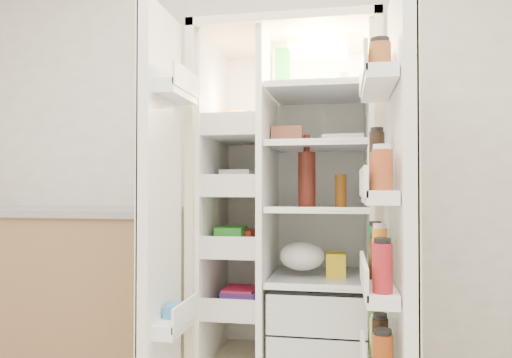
# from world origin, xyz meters

# --- Properties ---
(wall_back) EXTENTS (4.00, 0.02, 2.70)m
(wall_back) POSITION_xyz_m (0.00, 2.00, 1.35)
(wall_back) COLOR white
(wall_back) RESTS_ON floor
(refrigerator) EXTENTS (0.92, 0.70, 1.80)m
(refrigerator) POSITION_xyz_m (0.15, 1.65, 0.74)
(refrigerator) COLOR beige
(refrigerator) RESTS_ON floor
(freezer_door) EXTENTS (0.15, 0.40, 1.72)m
(freezer_door) POSITION_xyz_m (-0.36, 1.05, 0.89)
(freezer_door) COLOR white
(freezer_door) RESTS_ON floor
(fridge_door) EXTENTS (0.17, 0.58, 1.72)m
(fridge_door) POSITION_xyz_m (0.62, 0.96, 0.87)
(fridge_door) COLOR white
(fridge_door) RESTS_ON floor
(kitchen_counter) EXTENTS (1.19, 0.63, 0.86)m
(kitchen_counter) POSITION_xyz_m (-1.18, 1.68, 0.43)
(kitchen_counter) COLOR #8A6345
(kitchen_counter) RESTS_ON floor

